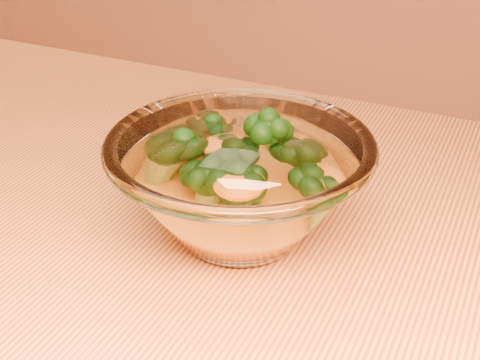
# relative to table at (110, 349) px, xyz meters

# --- Properties ---
(table) EXTENTS (1.20, 0.80, 0.75)m
(table) POSITION_rel_table_xyz_m (0.00, 0.00, 0.00)
(table) COLOR #C8893C
(table) RESTS_ON ground
(glass_bowl) EXTENTS (0.22, 0.22, 0.10)m
(glass_bowl) POSITION_rel_table_xyz_m (0.09, 0.08, 0.15)
(glass_bowl) COLOR white
(glass_bowl) RESTS_ON table
(cheese_sauce) EXTENTS (0.13, 0.13, 0.04)m
(cheese_sauce) POSITION_rel_table_xyz_m (0.09, 0.08, 0.13)
(cheese_sauce) COLOR #F9A614
(cheese_sauce) RESTS_ON glass_bowl
(broccoli_heap) EXTENTS (0.16, 0.12, 0.08)m
(broccoli_heap) POSITION_rel_table_xyz_m (0.08, 0.08, 0.16)
(broccoli_heap) COLOR black
(broccoli_heap) RESTS_ON cheese_sauce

